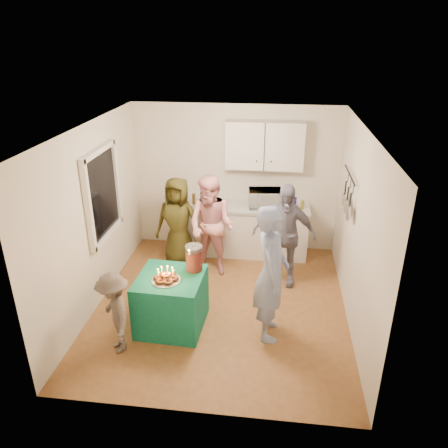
# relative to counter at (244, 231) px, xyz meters

# --- Properties ---
(floor) EXTENTS (4.00, 4.00, 0.00)m
(floor) POSITION_rel_counter_xyz_m (-0.20, -1.70, -0.43)
(floor) COLOR brown
(floor) RESTS_ON ground
(ceiling) EXTENTS (4.00, 4.00, 0.00)m
(ceiling) POSITION_rel_counter_xyz_m (-0.20, -1.70, 2.17)
(ceiling) COLOR white
(ceiling) RESTS_ON floor
(back_wall) EXTENTS (3.60, 3.60, 0.00)m
(back_wall) POSITION_rel_counter_xyz_m (-0.20, 0.30, 0.87)
(back_wall) COLOR silver
(back_wall) RESTS_ON floor
(left_wall) EXTENTS (4.00, 4.00, 0.00)m
(left_wall) POSITION_rel_counter_xyz_m (-2.00, -1.70, 0.87)
(left_wall) COLOR silver
(left_wall) RESTS_ON floor
(right_wall) EXTENTS (4.00, 4.00, 0.00)m
(right_wall) POSITION_rel_counter_xyz_m (1.60, -1.70, 0.87)
(right_wall) COLOR silver
(right_wall) RESTS_ON floor
(window_night) EXTENTS (0.04, 1.00, 1.20)m
(window_night) POSITION_rel_counter_xyz_m (-1.97, -1.40, 1.12)
(window_night) COLOR black
(window_night) RESTS_ON left_wall
(counter) EXTENTS (2.20, 0.58, 0.86)m
(counter) POSITION_rel_counter_xyz_m (0.00, 0.00, 0.00)
(counter) COLOR white
(counter) RESTS_ON floor
(countertop) EXTENTS (2.24, 0.62, 0.05)m
(countertop) POSITION_rel_counter_xyz_m (0.00, -0.00, 0.46)
(countertop) COLOR beige
(countertop) RESTS_ON counter
(upper_cabinet) EXTENTS (1.30, 0.30, 0.80)m
(upper_cabinet) POSITION_rel_counter_xyz_m (0.30, 0.15, 1.52)
(upper_cabinet) COLOR white
(upper_cabinet) RESTS_ON back_wall
(pot_rack) EXTENTS (0.12, 1.00, 0.60)m
(pot_rack) POSITION_rel_counter_xyz_m (1.52, -1.00, 1.17)
(pot_rack) COLOR black
(pot_rack) RESTS_ON right_wall
(microwave) EXTENTS (0.59, 0.44, 0.31)m
(microwave) POSITION_rel_counter_xyz_m (0.34, 0.00, 0.63)
(microwave) COLOR white
(microwave) RESTS_ON countertop
(party_table) EXTENTS (0.89, 0.89, 0.76)m
(party_table) POSITION_rel_counter_xyz_m (-0.80, -2.26, -0.05)
(party_table) COLOR #0F694B
(party_table) RESTS_ON floor
(donut_cake) EXTENTS (0.38, 0.38, 0.18)m
(donut_cake) POSITION_rel_counter_xyz_m (-0.83, -2.35, 0.42)
(donut_cake) COLOR #381C0C
(donut_cake) RESTS_ON party_table
(punch_jar) EXTENTS (0.22, 0.22, 0.34)m
(punch_jar) POSITION_rel_counter_xyz_m (-0.52, -2.04, 0.50)
(punch_jar) COLOR red
(punch_jar) RESTS_ON party_table
(man_birthday) EXTENTS (0.47, 0.69, 1.83)m
(man_birthday) POSITION_rel_counter_xyz_m (0.51, -2.27, 0.48)
(man_birthday) COLOR #8697C4
(man_birthday) RESTS_ON floor
(woman_back_left) EXTENTS (0.83, 0.61, 1.55)m
(woman_back_left) POSITION_rel_counter_xyz_m (-1.07, -0.55, 0.35)
(woman_back_left) COLOR brown
(woman_back_left) RESTS_ON floor
(woman_back_center) EXTENTS (0.98, 0.87, 1.66)m
(woman_back_center) POSITION_rel_counter_xyz_m (-0.48, -0.74, 0.40)
(woman_back_center) COLOR pink
(woman_back_center) RESTS_ON floor
(woman_back_right) EXTENTS (0.99, 0.44, 1.66)m
(woman_back_right) POSITION_rel_counter_xyz_m (0.67, -0.94, 0.40)
(woman_back_right) COLOR black
(woman_back_right) RESTS_ON floor
(child_near_left) EXTENTS (0.73, 0.81, 1.08)m
(child_near_left) POSITION_rel_counter_xyz_m (-1.37, -2.82, 0.11)
(child_near_left) COLOR #4C413C
(child_near_left) RESTS_ON floor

